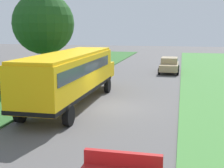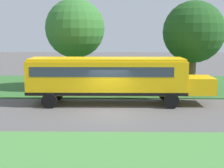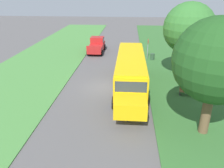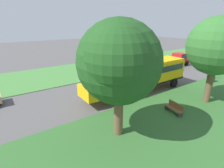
% 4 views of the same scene
% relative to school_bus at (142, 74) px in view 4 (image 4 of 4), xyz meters
% --- Properties ---
extents(ground_plane, '(120.00, 120.00, 0.00)m').
position_rel_school_bus_xyz_m(ground_plane, '(2.33, -0.10, -1.92)').
color(ground_plane, '#565454').
extents(grass_verge, '(12.00, 80.00, 0.08)m').
position_rel_school_bus_xyz_m(grass_verge, '(-7.67, -0.10, -1.88)').
color(grass_verge, '#33662D').
rests_on(grass_verge, ground).
extents(grass_far_side, '(10.00, 80.00, 0.07)m').
position_rel_school_bus_xyz_m(grass_far_side, '(11.33, -0.10, -1.89)').
color(grass_far_side, '#47843D').
rests_on(grass_far_side, ground).
extents(school_bus, '(2.85, 12.42, 3.16)m').
position_rel_school_bus_xyz_m(school_bus, '(0.00, 0.00, 0.00)').
color(school_bus, yellow).
rests_on(school_bus, ground).
extents(pickup_truck, '(2.28, 5.40, 2.10)m').
position_rel_school_bus_xyz_m(pickup_truck, '(5.03, -13.07, -0.85)').
color(pickup_truck, '#B21E1E').
rests_on(pickup_truck, ground).
extents(oak_tree_beside_bus, '(4.95, 4.95, 7.67)m').
position_rel_school_bus_xyz_m(oak_tree_beside_bus, '(-5.51, -3.07, 3.31)').
color(oak_tree_beside_bus, brown).
rests_on(oak_tree_beside_bus, ground).
extents(oak_tree_roadside_mid, '(5.05, 5.01, 7.41)m').
position_rel_school_bus_xyz_m(oak_tree_roadside_mid, '(-4.96, 6.79, 3.08)').
color(oak_tree_roadside_mid, brown).
rests_on(oak_tree_roadside_mid, ground).
extents(stop_sign, '(0.08, 0.68, 2.74)m').
position_rel_school_bus_xyz_m(stop_sign, '(-2.27, -9.78, -0.19)').
color(stop_sign, gray).
rests_on(stop_sign, ground).
extents(park_bench, '(1.66, 0.75, 0.92)m').
position_rel_school_bus_xyz_m(park_bench, '(-5.14, 1.17, -1.45)').
color(park_bench, brown).
rests_on(park_bench, ground).
extents(trash_bin, '(0.56, 0.56, 0.90)m').
position_rel_school_bus_xyz_m(trash_bin, '(-2.92, -9.32, -1.47)').
color(trash_bin, '#2D4C33').
rests_on(trash_bin, ground).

